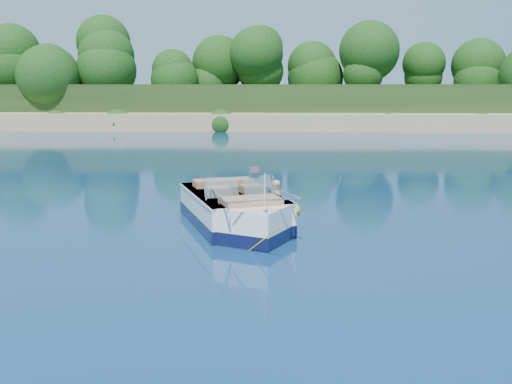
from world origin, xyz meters
TOP-DOWN VIEW (x-y plane):
  - ground at (0.00, 0.00)m, footprint 160.00×160.00m
  - shoreline at (0.00, 63.77)m, footprint 170.00×59.00m
  - treeline at (0.04, 41.01)m, footprint 150.00×7.12m
  - motorboat at (-1.97, 0.22)m, footprint 3.37×5.59m
  - tow_tube at (-0.87, 2.14)m, footprint 1.29×1.29m
  - boy at (-0.94, 2.21)m, footprint 0.39×0.79m

SIDE VIEW (x-z plane):
  - ground at x=0.00m, z-range 0.00..0.00m
  - boy at x=-0.94m, z-range -0.76..0.76m
  - tow_tube at x=-0.87m, z-range -0.08..0.24m
  - motorboat at x=-1.97m, z-range -0.60..1.36m
  - shoreline at x=0.00m, z-range -2.02..3.98m
  - treeline at x=0.04m, z-range 1.45..9.64m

